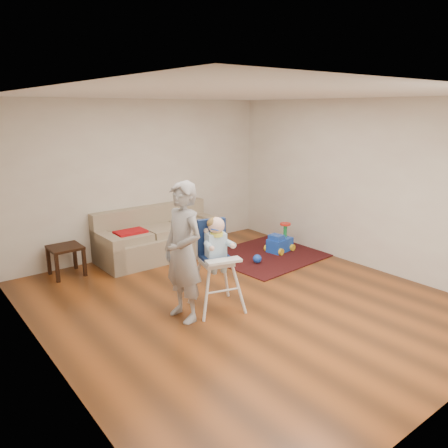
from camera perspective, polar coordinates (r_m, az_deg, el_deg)
ground at (r=6.04m, az=2.37°, el=-9.99°), size 5.50×5.50×0.00m
room_envelope at (r=5.93m, az=-0.75°, el=8.45°), size 5.04×5.52×2.72m
sofa at (r=7.72m, az=-8.23°, el=-1.17°), size 2.22×0.93×0.86m
side_table at (r=7.26m, az=-19.90°, el=-4.54°), size 0.48×0.48×0.48m
area_rug at (r=7.92m, az=6.25°, el=-3.86°), size 2.27×1.78×0.02m
ride_on_toy at (r=7.98m, az=7.33°, el=-1.80°), size 0.50×0.39×0.50m
toy_ball at (r=7.38m, az=4.36°, el=-4.55°), size 0.15×0.15×0.15m
high_chair at (r=5.60m, az=-1.00°, el=-5.39°), size 0.70×0.70×1.24m
adult at (r=5.28m, az=-5.36°, el=-3.69°), size 0.45×0.65×1.72m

